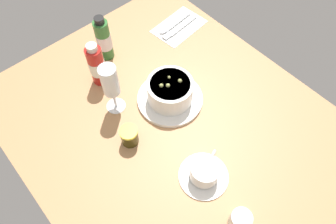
# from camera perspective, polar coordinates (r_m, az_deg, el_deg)

# --- Properties ---
(ground_plane) EXTENTS (1.10, 0.84, 0.03)m
(ground_plane) POSITION_cam_1_polar(r_m,az_deg,el_deg) (0.93, 1.87, -3.64)
(ground_plane) COLOR #B27F51
(porridge_bowl) EXTENTS (0.20, 0.20, 0.09)m
(porridge_bowl) POSITION_cam_1_polar(r_m,az_deg,el_deg) (0.94, 0.38, 3.68)
(porridge_bowl) COLOR white
(porridge_bowl) RESTS_ON ground_plane
(cutlery_setting) EXTENTS (0.14, 0.20, 0.01)m
(cutlery_setting) POSITION_cam_1_polar(r_m,az_deg,el_deg) (1.19, 1.86, 15.44)
(cutlery_setting) COLOR white
(cutlery_setting) RESTS_ON ground_plane
(coffee_cup) EXTENTS (0.14, 0.14, 0.06)m
(coffee_cup) POSITION_cam_1_polar(r_m,az_deg,el_deg) (0.84, 6.73, -10.97)
(coffee_cup) COLOR white
(coffee_cup) RESTS_ON ground_plane
(creamer_jug) EXTENTS (0.06, 0.06, 0.06)m
(creamer_jug) POSITION_cam_1_polar(r_m,az_deg,el_deg) (0.81, 13.12, -18.85)
(creamer_jug) COLOR white
(creamer_jug) RESTS_ON ground_plane
(wine_glass) EXTENTS (0.06, 0.06, 0.18)m
(wine_glass) POSITION_cam_1_polar(r_m,az_deg,el_deg) (0.88, -10.58, 5.31)
(wine_glass) COLOR white
(wine_glass) RESTS_ON ground_plane
(jam_jar) EXTENTS (0.05, 0.05, 0.06)m
(jam_jar) POSITION_cam_1_polar(r_m,az_deg,el_deg) (0.88, -7.11, -4.38)
(jam_jar) COLOR #362F0D
(jam_jar) RESTS_ON ground_plane
(sauce_bottle_green) EXTENTS (0.05, 0.05, 0.16)m
(sauce_bottle_green) POSITION_cam_1_polar(r_m,az_deg,el_deg) (1.06, -11.73, 12.91)
(sauce_bottle_green) COLOR #337233
(sauce_bottle_green) RESTS_ON ground_plane
(sauce_bottle_red) EXTENTS (0.05, 0.05, 0.16)m
(sauce_bottle_red) POSITION_cam_1_polar(r_m,az_deg,el_deg) (0.99, -12.93, 8.36)
(sauce_bottle_red) COLOR #B21E19
(sauce_bottle_red) RESTS_ON ground_plane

